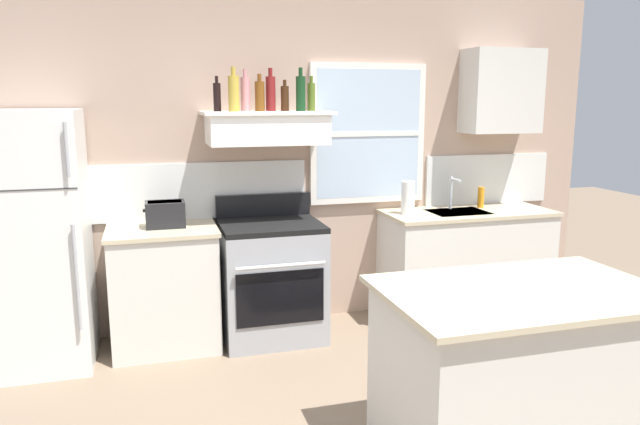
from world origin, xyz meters
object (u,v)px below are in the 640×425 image
at_px(stove_range, 271,279).
at_px(bottle_balsamic_dark, 217,97).
at_px(dish_soap_bottle, 481,197).
at_px(bottle_dark_green_wine, 301,93).
at_px(bottle_amber_wine, 260,96).
at_px(bottle_champagne_gold_foil, 234,93).
at_px(refrigerator, 33,241).
at_px(kitchen_island, 518,374).
at_px(bottle_red_label_wine, 271,93).
at_px(paper_towel_roll, 408,198).
at_px(bottle_rose_pink, 245,93).
at_px(toaster, 165,214).
at_px(bottle_olive_oil_square, 311,96).
at_px(bottle_brown_stout, 285,98).

height_order(stove_range, bottle_balsamic_dark, bottle_balsamic_dark).
bearing_deg(dish_soap_bottle, bottle_dark_green_wine, -177.11).
bearing_deg(bottle_amber_wine, bottle_champagne_gold_foil, -164.61).
xyz_separation_m(bottle_balsamic_dark, bottle_amber_wine, (0.31, -0.04, 0.01)).
bearing_deg(refrigerator, bottle_balsamic_dark, 6.85).
height_order(bottle_balsamic_dark, bottle_champagne_gold_foil, bottle_champagne_gold_foil).
height_order(bottle_champagne_gold_foil, kitchen_island, bottle_champagne_gold_foil).
distance_m(bottle_red_label_wine, paper_towel_roll, 1.39).
bearing_deg(refrigerator, stove_range, 0.79).
distance_m(bottle_amber_wine, kitchen_island, 2.63).
height_order(stove_range, bottle_rose_pink, bottle_rose_pink).
xyz_separation_m(refrigerator, toaster, (0.88, 0.09, 0.12)).
bearing_deg(bottle_champagne_gold_foil, bottle_olive_oil_square, 7.90).
bearing_deg(bottle_olive_oil_square, bottle_amber_wine, -175.92).
bearing_deg(kitchen_island, bottle_olive_oil_square, 104.29).
height_order(bottle_balsamic_dark, bottle_dark_green_wine, bottle_dark_green_wine).
bearing_deg(stove_range, kitchen_island, -65.43).
height_order(stove_range, kitchen_island, stove_range).
xyz_separation_m(stove_range, dish_soap_bottle, (1.88, 0.14, 0.54)).
height_order(bottle_balsamic_dark, bottle_red_label_wine, bottle_red_label_wine).
relative_size(stove_range, bottle_red_label_wine, 3.40).
relative_size(bottle_rose_pink, bottle_red_label_wine, 0.97).
bearing_deg(kitchen_island, paper_towel_roll, 82.29).
height_order(bottle_red_label_wine, dish_soap_bottle, bottle_red_label_wine).
distance_m(stove_range, bottle_balsamic_dark, 1.44).
relative_size(bottle_balsamic_dark, bottle_dark_green_wine, 0.80).
xyz_separation_m(bottle_amber_wine, bottle_dark_green_wine, (0.30, -0.04, 0.02)).
distance_m(bottle_balsamic_dark, bottle_amber_wine, 0.31).
bearing_deg(bottle_dark_green_wine, paper_towel_roll, -1.16).
bearing_deg(bottle_red_label_wine, bottle_dark_green_wine, -24.90).
relative_size(bottle_champagne_gold_foil, bottle_amber_wine, 1.17).
height_order(toaster, bottle_dark_green_wine, bottle_dark_green_wine).
relative_size(bottle_balsamic_dark, paper_towel_roll, 0.95).
distance_m(bottle_balsamic_dark, paper_towel_roll, 1.71).
bearing_deg(toaster, bottle_red_label_wine, 5.80).
height_order(dish_soap_bottle, kitchen_island, dish_soap_bottle).
xyz_separation_m(bottle_champagne_gold_foil, kitchen_island, (1.13, -1.97, -1.42)).
xyz_separation_m(refrigerator, bottle_balsamic_dark, (1.29, 0.16, 0.97)).
relative_size(stove_range, bottle_olive_oil_square, 4.15).
bearing_deg(kitchen_island, stove_range, 114.57).
bearing_deg(bottle_amber_wine, refrigerator, -175.71).
bearing_deg(bottle_red_label_wine, bottle_brown_stout, -18.14).
xyz_separation_m(stove_range, kitchen_island, (0.88, -1.93, -0.01)).
relative_size(bottle_dark_green_wine, dish_soap_bottle, 1.78).
bearing_deg(stove_range, bottle_olive_oil_square, 19.39).
height_order(bottle_dark_green_wine, dish_soap_bottle, bottle_dark_green_wine).
bearing_deg(bottle_red_label_wine, toaster, -174.20).
height_order(refrigerator, toaster, refrigerator).
xyz_separation_m(bottle_balsamic_dark, paper_towel_roll, (1.51, -0.09, -0.81)).
height_order(paper_towel_roll, dish_soap_bottle, paper_towel_roll).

